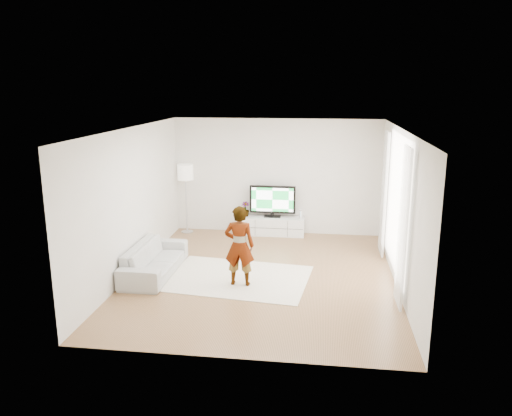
# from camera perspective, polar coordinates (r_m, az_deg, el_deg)

# --- Properties ---
(floor) EXTENTS (6.00, 6.00, 0.00)m
(floor) POSITION_cam_1_polar(r_m,az_deg,el_deg) (9.66, 0.63, -7.79)
(floor) COLOR #9E7147
(floor) RESTS_ON ground
(ceiling) EXTENTS (6.00, 6.00, 0.00)m
(ceiling) POSITION_cam_1_polar(r_m,az_deg,el_deg) (9.01, 0.68, 9.00)
(ceiling) COLOR white
(ceiling) RESTS_ON wall_back
(wall_left) EXTENTS (0.02, 6.00, 2.80)m
(wall_left) POSITION_cam_1_polar(r_m,az_deg,el_deg) (9.84, -13.95, 0.75)
(wall_left) COLOR silver
(wall_left) RESTS_ON floor
(wall_right) EXTENTS (0.02, 6.00, 2.80)m
(wall_right) POSITION_cam_1_polar(r_m,az_deg,el_deg) (9.28, 16.17, -0.18)
(wall_right) COLOR silver
(wall_right) RESTS_ON floor
(wall_back) EXTENTS (5.00, 0.02, 2.80)m
(wall_back) POSITION_cam_1_polar(r_m,az_deg,el_deg) (12.15, 2.38, 3.59)
(wall_back) COLOR silver
(wall_back) RESTS_ON floor
(wall_front) EXTENTS (5.00, 0.02, 2.80)m
(wall_front) POSITION_cam_1_polar(r_m,az_deg,el_deg) (6.39, -2.64, -5.95)
(wall_front) COLOR silver
(wall_front) RESTS_ON floor
(window) EXTENTS (0.01, 2.60, 2.50)m
(window) POSITION_cam_1_polar(r_m,az_deg,el_deg) (9.55, 15.82, 0.55)
(window) COLOR white
(window) RESTS_ON wall_right
(curtain_near) EXTENTS (0.04, 0.70, 2.60)m
(curtain_near) POSITION_cam_1_polar(r_m,az_deg,el_deg) (8.32, 16.43, -2.15)
(curtain_near) COLOR white
(curtain_near) RESTS_ON floor
(curtain_far) EXTENTS (0.04, 0.70, 2.60)m
(curtain_far) POSITION_cam_1_polar(r_m,az_deg,el_deg) (10.82, 14.43, 1.62)
(curtain_far) COLOR white
(curtain_far) RESTS_ON floor
(media_console) EXTENTS (1.57, 0.45, 0.44)m
(media_console) POSITION_cam_1_polar(r_m,az_deg,el_deg) (12.20, 1.86, -2.05)
(media_console) COLOR white
(media_console) RESTS_ON floor
(television) EXTENTS (1.11, 0.22, 0.77)m
(television) POSITION_cam_1_polar(r_m,az_deg,el_deg) (12.07, 1.90, 0.90)
(television) COLOR black
(television) RESTS_ON media_console
(game_console) EXTENTS (0.08, 0.15, 0.20)m
(game_console) POSITION_cam_1_polar(r_m,az_deg,el_deg) (12.07, 5.12, -0.70)
(game_console) COLOR white
(game_console) RESTS_ON media_console
(potted_plant) EXTENTS (0.21, 0.21, 0.36)m
(potted_plant) POSITION_cam_1_polar(r_m,az_deg,el_deg) (12.18, -1.24, -0.12)
(potted_plant) COLOR #3F7238
(potted_plant) RESTS_ON media_console
(rug) EXTENTS (2.86, 2.21, 0.01)m
(rug) POSITION_cam_1_polar(r_m,az_deg,el_deg) (9.56, -2.23, -7.99)
(rug) COLOR white
(rug) RESTS_ON floor
(player) EXTENTS (0.55, 0.37, 1.48)m
(player) POSITION_cam_1_polar(r_m,az_deg,el_deg) (9.01, -1.91, -4.33)
(player) COLOR #334772
(player) RESTS_ON rug
(sofa) EXTENTS (0.78, 2.00, 0.58)m
(sofa) POSITION_cam_1_polar(r_m,az_deg,el_deg) (9.88, -11.53, -5.77)
(sofa) COLOR #AEAEAA
(sofa) RESTS_ON floor
(floor_lamp) EXTENTS (0.38, 0.38, 1.70)m
(floor_lamp) POSITION_cam_1_polar(r_m,az_deg,el_deg) (12.25, -8.08, 3.72)
(floor_lamp) COLOR silver
(floor_lamp) RESTS_ON floor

